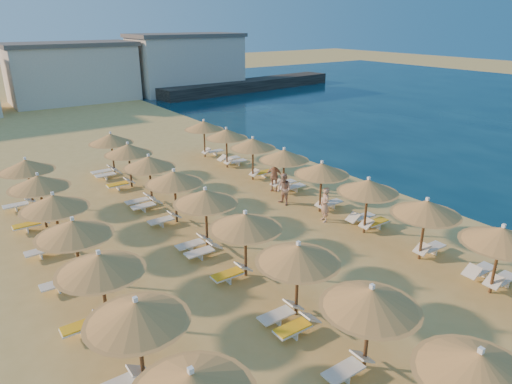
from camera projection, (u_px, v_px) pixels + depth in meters
ground at (288, 247)px, 21.42m from camera, size 220.00×220.00×0.00m
jetty at (250, 85)px, 68.14m from camera, size 30.26×7.40×1.50m
hotel_blocks at (81, 72)px, 57.55m from camera, size 48.08×11.14×8.10m
parasol_row_east at (344, 178)px, 23.23m from camera, size 3.00×32.42×2.95m
parasol_row_west at (224, 209)px, 19.42m from camera, size 3.00×32.42×2.95m
parasol_row_inland at (74, 229)px, 17.58m from camera, size 3.00×22.61×2.95m
loungers at (252, 242)px, 21.15m from camera, size 16.02×30.01×0.66m
beachgoer_b at (284, 189)px, 25.97m from camera, size 0.74×0.93×1.85m
beachgoer_c at (274, 176)px, 28.13m from camera, size 1.04×1.12×1.85m
beachgoer_a at (325, 205)px, 23.81m from camera, size 0.64×0.79×1.86m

